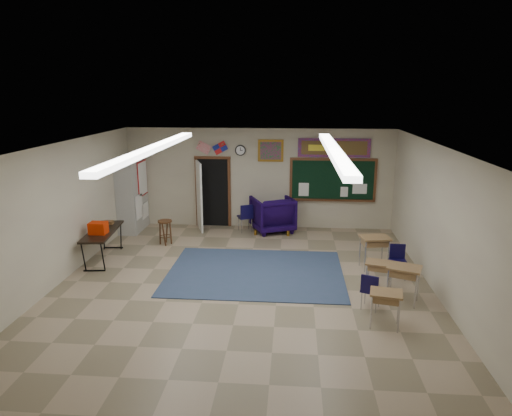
# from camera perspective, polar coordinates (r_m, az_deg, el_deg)

# --- Properties ---
(floor) EXTENTS (9.00, 9.00, 0.00)m
(floor) POSITION_cam_1_polar(r_m,az_deg,el_deg) (9.90, -1.62, -9.82)
(floor) COLOR tan
(floor) RESTS_ON ground
(back_wall) EXTENTS (8.00, 0.04, 3.00)m
(back_wall) POSITION_cam_1_polar(r_m,az_deg,el_deg) (13.75, 0.37, 3.70)
(back_wall) COLOR beige
(back_wall) RESTS_ON floor
(front_wall) EXTENTS (8.00, 0.04, 3.00)m
(front_wall) POSITION_cam_1_polar(r_m,az_deg,el_deg) (5.25, -7.26, -15.02)
(front_wall) COLOR beige
(front_wall) RESTS_ON floor
(left_wall) EXTENTS (0.04, 9.00, 3.00)m
(left_wall) POSITION_cam_1_polar(r_m,az_deg,el_deg) (10.59, -23.75, -0.84)
(left_wall) COLOR beige
(left_wall) RESTS_ON floor
(right_wall) EXTENTS (0.04, 9.00, 3.00)m
(right_wall) POSITION_cam_1_polar(r_m,az_deg,el_deg) (9.80, 22.26, -1.86)
(right_wall) COLOR beige
(right_wall) RESTS_ON floor
(ceiling) EXTENTS (8.00, 9.00, 0.04)m
(ceiling) POSITION_cam_1_polar(r_m,az_deg,el_deg) (9.09, -1.76, 7.68)
(ceiling) COLOR silver
(ceiling) RESTS_ON back_wall
(area_rug) EXTENTS (4.00, 3.00, 0.02)m
(area_rug) POSITION_cam_1_polar(r_m,az_deg,el_deg) (10.61, -0.07, -8.04)
(area_rug) COLOR navy
(area_rug) RESTS_ON floor
(fluorescent_strips) EXTENTS (3.86, 6.00, 0.10)m
(fluorescent_strips) POSITION_cam_1_polar(r_m,az_deg,el_deg) (9.09, -1.76, 7.31)
(fluorescent_strips) COLOR white
(fluorescent_strips) RESTS_ON ceiling
(doorway) EXTENTS (1.10, 0.89, 2.16)m
(doorway) POSITION_cam_1_polar(r_m,az_deg,el_deg) (13.88, -5.88, 1.87)
(doorway) COLOR black
(doorway) RESTS_ON back_wall
(chalkboard) EXTENTS (2.55, 0.14, 1.30)m
(chalkboard) POSITION_cam_1_polar(r_m,az_deg,el_deg) (13.73, 9.56, 3.33)
(chalkboard) COLOR #5B301A
(chalkboard) RESTS_ON back_wall
(bulletin_board) EXTENTS (2.10, 0.05, 0.55)m
(bulletin_board) POSITION_cam_1_polar(r_m,az_deg,el_deg) (13.58, 9.74, 7.42)
(bulletin_board) COLOR red
(bulletin_board) RESTS_ON back_wall
(framed_art_print) EXTENTS (0.75, 0.05, 0.65)m
(framed_art_print) POSITION_cam_1_polar(r_m,az_deg,el_deg) (13.56, 1.85, 7.18)
(framed_art_print) COLOR #8E611B
(framed_art_print) RESTS_ON back_wall
(wall_clock) EXTENTS (0.32, 0.05, 0.32)m
(wall_clock) POSITION_cam_1_polar(r_m,az_deg,el_deg) (13.63, -1.96, 7.22)
(wall_clock) COLOR black
(wall_clock) RESTS_ON back_wall
(wall_flags) EXTENTS (1.16, 0.06, 0.70)m
(wall_flags) POSITION_cam_1_polar(r_m,az_deg,el_deg) (13.71, -5.54, 7.75)
(wall_flags) COLOR red
(wall_flags) RESTS_ON back_wall
(storage_cabinet) EXTENTS (0.59, 1.25, 2.20)m
(storage_cabinet) POSITION_cam_1_polar(r_m,az_deg,el_deg) (13.98, -15.21, 1.69)
(storage_cabinet) COLOR #A2A29D
(storage_cabinet) RESTS_ON floor
(wingback_armchair) EXTENTS (1.47, 1.48, 1.04)m
(wingback_armchair) POSITION_cam_1_polar(r_m,az_deg,el_deg) (13.52, 2.08, -0.75)
(wingback_armchair) COLOR black
(wingback_armchair) RESTS_ON floor
(student_chair_reading) EXTENTS (0.56, 0.56, 0.85)m
(student_chair_reading) POSITION_cam_1_polar(r_m,az_deg,el_deg) (13.50, -1.37, -1.20)
(student_chair_reading) COLOR black
(student_chair_reading) RESTS_ON floor
(student_chair_desk_a) EXTENTS (0.48, 0.48, 0.73)m
(student_chair_desk_a) POSITION_cam_1_polar(r_m,az_deg,el_deg) (9.12, 14.17, -10.00)
(student_chair_desk_a) COLOR black
(student_chair_desk_a) RESTS_ON floor
(student_chair_desk_b) EXTENTS (0.38, 0.38, 0.75)m
(student_chair_desk_b) POSITION_cam_1_polar(r_m,az_deg,el_deg) (10.65, 17.35, -6.52)
(student_chair_desk_b) COLOR black
(student_chair_desk_b) RESTS_ON floor
(student_desk_front_left) EXTENTS (0.62, 0.52, 0.64)m
(student_desk_front_left) POSITION_cam_1_polar(r_m,az_deg,el_deg) (9.92, 15.05, -8.06)
(student_desk_front_left) COLOR olive
(student_desk_front_left) RESTS_ON floor
(student_desk_front_right) EXTENTS (0.73, 0.59, 0.78)m
(student_desk_front_right) POSITION_cam_1_polar(r_m,az_deg,el_deg) (11.06, 14.56, -5.20)
(student_desk_front_right) COLOR olive
(student_desk_front_right) RESTS_ON floor
(student_desk_back_left) EXTENTS (0.62, 0.51, 0.66)m
(student_desk_back_left) POSITION_cam_1_polar(r_m,az_deg,el_deg) (8.53, 15.86, -11.85)
(student_desk_back_left) COLOR olive
(student_desk_back_left) RESTS_ON floor
(student_desk_back_right) EXTENTS (0.76, 0.67, 0.75)m
(student_desk_back_right) POSITION_cam_1_polar(r_m,az_deg,el_deg) (9.51, 17.92, -8.85)
(student_desk_back_right) COLOR olive
(student_desk_back_right) RESTS_ON floor
(folding_table) EXTENTS (0.79, 1.86, 1.03)m
(folding_table) POSITION_cam_1_polar(r_m,az_deg,el_deg) (11.89, -18.56, -4.25)
(folding_table) COLOR black
(folding_table) RESTS_ON floor
(wooden_stool) EXTENTS (0.38, 0.38, 0.67)m
(wooden_stool) POSITION_cam_1_polar(r_m,az_deg,el_deg) (12.63, -11.26, -2.95)
(wooden_stool) COLOR #512B18
(wooden_stool) RESTS_ON floor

